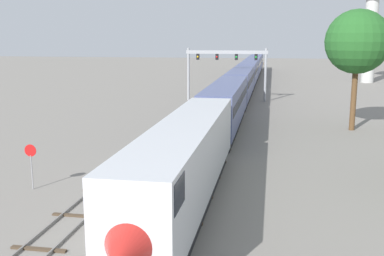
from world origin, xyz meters
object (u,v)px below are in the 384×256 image
at_px(passenger_train, 246,78).
at_px(trackside_tree_mid, 357,42).
at_px(signal_gantry, 227,62).
at_px(stop_sign, 31,160).

relative_size(passenger_train, trackside_tree_mid, 10.87).
distance_m(passenger_train, trackside_tree_mid, 33.98).
xyz_separation_m(signal_gantry, stop_sign, (-7.75, -43.14, -3.88)).
relative_size(signal_gantry, trackside_tree_mid, 1.00).
distance_m(signal_gantry, trackside_tree_mid, 25.20).
bearing_deg(trackside_tree_mid, signal_gantry, 126.77).
distance_m(stop_sign, trackside_tree_mid, 33.16).
distance_m(signal_gantry, stop_sign, 44.00).
height_order(stop_sign, trackside_tree_mid, trackside_tree_mid).
height_order(passenger_train, trackside_tree_mid, trackside_tree_mid).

